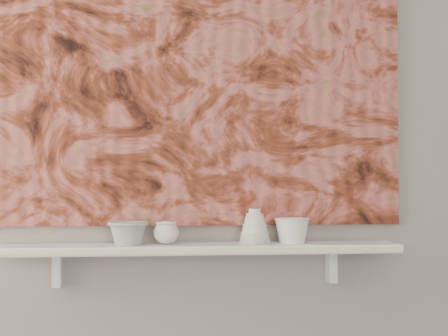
{
  "coord_description": "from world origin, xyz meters",
  "views": [
    {
      "loc": [
        -0.14,
        -0.66,
        1.13
      ],
      "look_at": [
        0.09,
        1.49,
        1.19
      ],
      "focal_mm": 50.0,
      "sensor_mm": 36.0,
      "label": 1
    }
  ],
  "objects": [
    {
      "name": "bracket_right",
      "position": [
        0.49,
        1.57,
        0.84
      ],
      "size": [
        0.03,
        0.06,
        0.12
      ],
      "primitive_type": "cube",
      "color": "silver",
      "rests_on": "wall_back"
    },
    {
      "name": "shelf",
      "position": [
        0.0,
        1.51,
        0.92
      ],
      "size": [
        1.4,
        0.18,
        0.03
      ],
      "primitive_type": "cube",
      "color": "silver",
      "rests_on": "wall_back"
    },
    {
      "name": "wall_back",
      "position": [
        0.0,
        1.6,
        1.35
      ],
      "size": [
        3.6,
        0.0,
        3.6
      ],
      "primitive_type": "plane",
      "rotation": [
        1.57,
        0.0,
        0.0
      ],
      "color": "gray",
      "rests_on": "floor"
    },
    {
      "name": "house_motif",
      "position": [
        0.45,
        1.57,
        1.23
      ],
      "size": [
        0.09,
        0.0,
        0.08
      ],
      "primitive_type": "cube",
      "color": "black",
      "rests_on": "painting"
    },
    {
      "name": "bracket_left",
      "position": [
        -0.49,
        1.57,
        0.84
      ],
      "size": [
        0.03,
        0.06,
        0.12
      ],
      "primitive_type": "cube",
      "color": "silver",
      "rests_on": "wall_back"
    },
    {
      "name": "shelf_stripe",
      "position": [
        0.0,
        1.41,
        0.92
      ],
      "size": [
        1.4,
        0.01,
        0.02
      ],
      "primitive_type": "cube",
      "color": "beige",
      "rests_on": "shelf"
    },
    {
      "name": "bell_vessel",
      "position": [
        0.2,
        1.51,
        0.99
      ],
      "size": [
        0.11,
        0.11,
        0.12
      ],
      "primitive_type": null,
      "rotation": [
        0.0,
        0.0,
        0.02
      ],
      "color": "silver",
      "rests_on": "shelf"
    },
    {
      "name": "painting",
      "position": [
        0.0,
        1.59,
        1.54
      ],
      "size": [
        1.5,
        0.02,
        1.1
      ],
      "primitive_type": "cube",
      "color": "maroon",
      "rests_on": "wall_back"
    },
    {
      "name": "bowl_grey",
      "position": [
        -0.24,
        1.51,
        0.97
      ],
      "size": [
        0.18,
        0.18,
        0.08
      ],
      "primitive_type": null,
      "rotation": [
        0.0,
        0.0,
        0.36
      ],
      "color": "gray",
      "rests_on": "shelf"
    },
    {
      "name": "bowl_white",
      "position": [
        0.33,
        1.51,
        0.98
      ],
      "size": [
        0.13,
        0.13,
        0.09
      ],
      "primitive_type": null,
      "rotation": [
        0.0,
        0.0,
        -0.08
      ],
      "color": "white",
      "rests_on": "shelf"
    },
    {
      "name": "cup_cream",
      "position": [
        -0.11,
        1.51,
        0.97
      ],
      "size": [
        0.11,
        0.11,
        0.08
      ],
      "primitive_type": null,
      "rotation": [
        0.0,
        0.0,
        -0.35
      ],
      "color": "beige",
      "rests_on": "shelf"
    }
  ]
}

